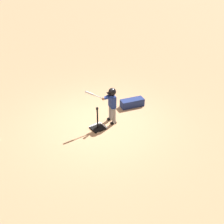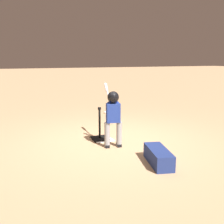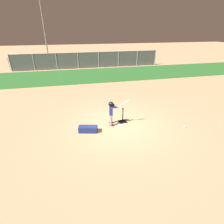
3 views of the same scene
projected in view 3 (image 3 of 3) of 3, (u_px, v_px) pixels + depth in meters
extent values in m
plane|color=tan|center=(119.00, 125.00, 8.46)|extent=(90.00, 90.00, 0.00)
cube|color=#286026|center=(93.00, 75.00, 17.35)|extent=(56.00, 5.84, 0.02)
cylinder|color=#9E9EA3|center=(10.00, 63.00, 18.30)|extent=(0.08, 0.08, 1.77)
cylinder|color=#9E9EA3|center=(34.00, 62.00, 18.77)|extent=(0.08, 0.08, 1.77)
cylinder|color=#9E9EA3|center=(57.00, 61.00, 19.24)|extent=(0.08, 0.08, 1.77)
cylinder|color=#9E9EA3|center=(78.00, 60.00, 19.72)|extent=(0.08, 0.08, 1.77)
cylinder|color=#9E9EA3|center=(99.00, 60.00, 20.19)|extent=(0.08, 0.08, 1.77)
cylinder|color=#9E9EA3|center=(118.00, 59.00, 20.67)|extent=(0.08, 0.08, 1.77)
cylinder|color=#9E9EA3|center=(137.00, 58.00, 21.14)|extent=(0.08, 0.08, 1.77)
cylinder|color=#9E9EA3|center=(155.00, 58.00, 21.61)|extent=(0.08, 0.08, 1.77)
cube|color=#565B60|center=(89.00, 60.00, 19.95)|extent=(16.50, 0.02, 1.70)
cylinder|color=#9E9EA3|center=(88.00, 52.00, 19.58)|extent=(16.50, 0.04, 0.04)
cube|color=white|center=(122.00, 123.00, 8.68)|extent=(0.48, 0.48, 0.02)
cube|color=black|center=(123.00, 122.00, 8.73)|extent=(0.41, 0.37, 0.04)
cylinder|color=black|center=(123.00, 116.00, 8.57)|extent=(0.05, 0.05, 0.68)
cylinder|color=black|center=(123.00, 109.00, 8.41)|extent=(0.08, 0.08, 0.05)
cylinder|color=gray|center=(111.00, 118.00, 8.53)|extent=(0.13, 0.13, 0.55)
cube|color=black|center=(111.00, 123.00, 8.64)|extent=(0.19, 0.12, 0.06)
cylinder|color=gray|center=(111.00, 121.00, 8.30)|extent=(0.13, 0.13, 0.55)
cube|color=black|center=(112.00, 125.00, 8.41)|extent=(0.19, 0.12, 0.06)
cube|color=navy|center=(111.00, 111.00, 8.21)|extent=(0.20, 0.31, 0.40)
sphere|color=#936B4C|center=(111.00, 104.00, 8.07)|extent=(0.21, 0.21, 0.21)
sphere|color=black|center=(111.00, 104.00, 8.06)|extent=(0.24, 0.24, 0.24)
cube|color=black|center=(113.00, 105.00, 8.08)|extent=(0.15, 0.20, 0.01)
cylinder|color=navy|center=(114.00, 107.00, 8.17)|extent=(0.33, 0.22, 0.12)
cylinder|color=navy|center=(114.00, 107.00, 8.09)|extent=(0.33, 0.12, 0.12)
sphere|color=#936B4C|center=(117.00, 107.00, 8.15)|extent=(0.10, 0.10, 0.10)
cylinder|color=silver|center=(123.00, 104.00, 8.08)|extent=(0.56, 0.13, 0.38)
cylinder|color=silver|center=(127.00, 101.00, 8.04)|extent=(0.27, 0.11, 0.20)
cylinder|color=black|center=(117.00, 108.00, 8.15)|extent=(0.05, 0.05, 0.05)
sphere|color=white|center=(185.00, 127.00, 8.26)|extent=(0.07, 0.07, 0.07)
cube|color=#ADAFB7|center=(30.00, 63.00, 21.13)|extent=(3.65, 0.44, 0.04)
cube|color=#ADAFB7|center=(31.00, 65.00, 21.49)|extent=(3.65, 0.50, 0.04)
cube|color=#ADAFB7|center=(28.00, 62.00, 20.39)|extent=(3.65, 0.44, 0.04)
cube|color=#ADAFB7|center=(30.00, 64.00, 20.75)|extent=(3.65, 0.50, 0.04)
cube|color=#ADAFB7|center=(26.00, 60.00, 19.65)|extent=(3.65, 0.44, 0.04)
cube|color=#ADAFB7|center=(27.00, 62.00, 20.01)|extent=(3.65, 0.50, 0.04)
cube|color=#ADAFB7|center=(24.00, 58.00, 18.91)|extent=(3.65, 0.44, 0.04)
cube|color=#ADAFB7|center=(25.00, 60.00, 19.28)|extent=(3.65, 0.50, 0.04)
cylinder|color=#ADAFB7|center=(45.00, 64.00, 21.68)|extent=(0.06, 0.06, 0.34)
cylinder|color=#ADAFB7|center=(41.00, 63.00, 19.44)|extent=(0.06, 0.06, 1.32)
cylinder|color=#ADAFB7|center=(43.00, 60.00, 20.37)|extent=(0.19, 2.30, 1.02)
cylinder|color=#ADAFB7|center=(17.00, 65.00, 21.18)|extent=(0.06, 0.06, 0.34)
cylinder|color=#ADAFB7|center=(9.00, 64.00, 18.95)|extent=(0.06, 0.06, 1.32)
cylinder|color=#ADAFB7|center=(12.00, 61.00, 19.88)|extent=(0.19, 2.30, 1.02)
cube|color=#ADAFB7|center=(89.00, 62.00, 22.18)|extent=(3.03, 0.53, 0.04)
cube|color=#ADAFB7|center=(89.00, 64.00, 22.53)|extent=(3.04, 0.59, 0.04)
cube|color=#ADAFB7|center=(90.00, 60.00, 21.46)|extent=(3.03, 0.53, 0.04)
cube|color=#ADAFB7|center=(90.00, 62.00, 21.81)|extent=(3.04, 0.59, 0.04)
cube|color=#ADAFB7|center=(91.00, 59.00, 20.74)|extent=(3.03, 0.53, 0.04)
cube|color=#ADAFB7|center=(91.00, 61.00, 21.09)|extent=(3.04, 0.59, 0.04)
cylinder|color=#ADAFB7|center=(99.00, 62.00, 22.88)|extent=(0.06, 0.06, 0.32)
cylinder|color=#ADAFB7|center=(103.00, 62.00, 21.34)|extent=(0.06, 0.06, 0.92)
cylinder|color=#ADAFB7|center=(101.00, 59.00, 21.97)|extent=(0.22, 1.67, 0.65)
cylinder|color=#ADAFB7|center=(78.00, 63.00, 22.07)|extent=(0.06, 0.06, 0.32)
cylinder|color=#ADAFB7|center=(80.00, 63.00, 20.53)|extent=(0.06, 0.06, 0.92)
cylinder|color=#ADAFB7|center=(79.00, 61.00, 21.17)|extent=(0.22, 1.67, 0.65)
cube|color=#ADAFB7|center=(137.00, 61.00, 22.81)|extent=(3.64, 0.57, 0.04)
cube|color=#ADAFB7|center=(136.00, 63.00, 23.13)|extent=(3.65, 0.63, 0.04)
cube|color=#ADAFB7|center=(138.00, 59.00, 22.17)|extent=(3.64, 0.57, 0.04)
cube|color=#ADAFB7|center=(138.00, 61.00, 22.49)|extent=(3.65, 0.63, 0.04)
cube|color=#ADAFB7|center=(140.00, 58.00, 21.53)|extent=(3.64, 0.57, 0.04)
cube|color=#ADAFB7|center=(139.00, 60.00, 21.85)|extent=(3.65, 0.63, 0.04)
cylinder|color=#ADAFB7|center=(149.00, 61.00, 23.27)|extent=(0.06, 0.06, 0.31)
cylinder|color=#ADAFB7|center=(152.00, 61.00, 21.91)|extent=(0.06, 0.06, 0.90)
cylinder|color=#ADAFB7|center=(151.00, 59.00, 22.46)|extent=(0.18, 1.39, 0.63)
cylinder|color=#ADAFB7|center=(124.00, 62.00, 22.88)|extent=(0.06, 0.06, 0.31)
cylinder|color=#ADAFB7|center=(126.00, 62.00, 21.53)|extent=(0.06, 0.06, 0.90)
cylinder|color=#ADAFB7|center=(125.00, 59.00, 22.07)|extent=(0.18, 1.39, 0.63)
cube|color=navy|center=(88.00, 129.00, 7.88)|extent=(0.89, 0.51, 0.28)
cylinder|color=slate|center=(43.00, 24.00, 27.13)|extent=(0.20, 0.20, 9.43)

